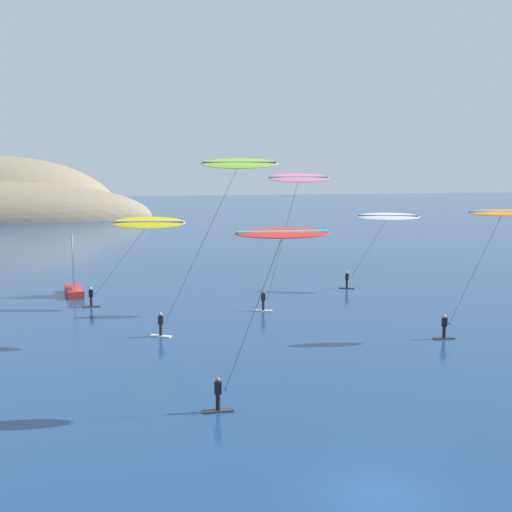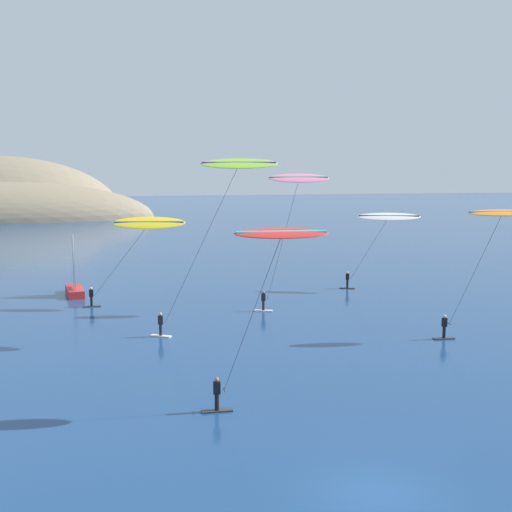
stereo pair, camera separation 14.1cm
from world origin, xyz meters
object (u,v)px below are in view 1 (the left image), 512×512
(kitesurfer_yellow, at_px, (145,228))
(kitesurfer_orange, at_px, (496,225))
(kitesurfer_lime, at_px, (233,175))
(sailboat_near, at_px, (74,288))
(kitesurfer_red, at_px, (276,249))
(kitesurfer_white, at_px, (385,221))
(kitesurfer_pink, at_px, (296,189))

(kitesurfer_yellow, height_order, kitesurfer_orange, kitesurfer_orange)
(kitesurfer_lime, bearing_deg, sailboat_near, 119.42)
(sailboat_near, bearing_deg, kitesurfer_red, -73.53)
(sailboat_near, bearing_deg, kitesurfer_yellow, -50.15)
(kitesurfer_red, height_order, kitesurfer_lime, kitesurfer_lime)
(kitesurfer_white, xyz_separation_m, kitesurfer_pink, (-11.55, -6.90, 3.33))
(kitesurfer_red, distance_m, kitesurfer_lime, 14.18)
(kitesurfer_lime, bearing_deg, kitesurfer_pink, 46.70)
(kitesurfer_yellow, xyz_separation_m, kitesurfer_orange, (22.17, -16.71, 1.09))
(kitesurfer_lime, xyz_separation_m, kitesurfer_orange, (17.32, -4.62, -3.33))
(kitesurfer_lime, distance_m, kitesurfer_pink, 10.15)
(kitesurfer_red, relative_size, kitesurfer_pink, 0.78)
(kitesurfer_white, bearing_deg, kitesurfer_pink, -149.13)
(kitesurfer_orange, height_order, kitesurfer_pink, kitesurfer_pink)
(kitesurfer_lime, relative_size, kitesurfer_yellow, 1.41)
(sailboat_near, distance_m, kitesurfer_yellow, 11.30)
(kitesurfer_yellow, bearing_deg, kitesurfer_white, 5.27)
(kitesurfer_red, xyz_separation_m, kitesurfer_white, (19.61, 27.97, -1.06))
(kitesurfer_pink, bearing_deg, kitesurfer_white, 30.87)
(kitesurfer_lime, distance_m, kitesurfer_yellow, 13.76)
(kitesurfer_red, height_order, kitesurfer_yellow, kitesurfer_red)
(kitesurfer_pink, bearing_deg, kitesurfer_orange, -49.00)
(sailboat_near, xyz_separation_m, kitesurfer_lime, (10.93, -19.38, 10.56))
(kitesurfer_red, relative_size, kitesurfer_white, 1.17)
(kitesurfer_lime, xyz_separation_m, kitesurfer_pink, (6.92, 7.34, -1.12))
(kitesurfer_lime, bearing_deg, kitesurfer_white, 37.65)
(kitesurfer_yellow, distance_m, kitesurfer_orange, 27.78)
(kitesurfer_white, bearing_deg, kitesurfer_orange, -93.49)
(sailboat_near, xyz_separation_m, kitesurfer_pink, (17.85, -12.04, 9.43))
(kitesurfer_lime, bearing_deg, kitesurfer_orange, -14.93)
(kitesurfer_red, xyz_separation_m, kitesurfer_lime, (1.14, 13.72, 3.40))
(kitesurfer_lime, distance_m, kitesurfer_orange, 18.23)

